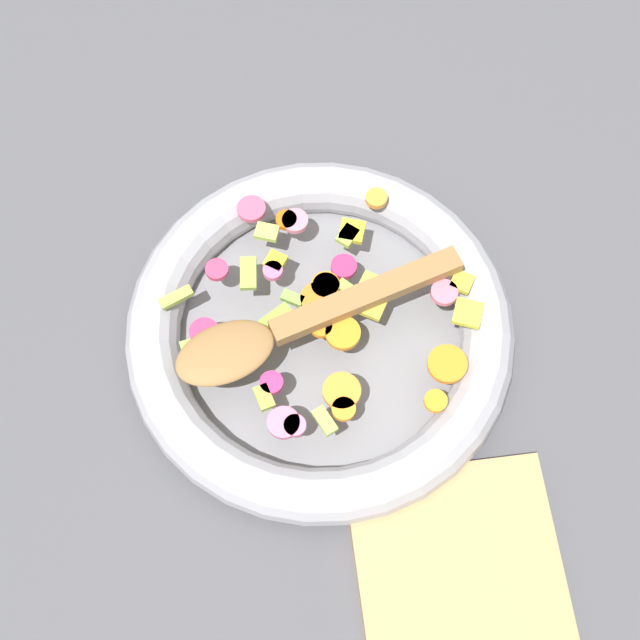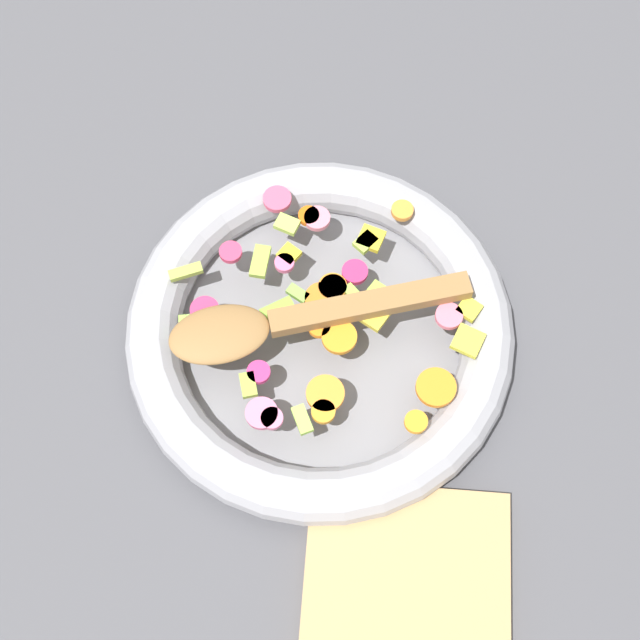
{
  "view_description": "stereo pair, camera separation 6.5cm",
  "coord_description": "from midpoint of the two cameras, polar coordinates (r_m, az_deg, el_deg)",
  "views": [
    {
      "loc": [
        -0.32,
        0.04,
        0.79
      ],
      "look_at": [
        0.0,
        0.0,
        0.05
      ],
      "focal_mm": 50.0,
      "sensor_mm": 36.0,
      "label": 1
    },
    {
      "loc": [
        -0.32,
        -0.02,
        0.79
      ],
      "look_at": [
        0.0,
        0.0,
        0.05
      ],
      "focal_mm": 50.0,
      "sensor_mm": 36.0,
      "label": 2
    }
  ],
  "objects": [
    {
      "name": "chopped_vegetables",
      "position": [
        0.8,
        2.73,
        0.29
      ],
      "size": [
        0.25,
        0.29,
        0.01
      ],
      "color": "orange",
      "rests_on": "skillet"
    },
    {
      "name": "wooden_spoon",
      "position": [
        0.79,
        0.2,
        -0.27
      ],
      "size": [
        0.12,
        0.27,
        0.01
      ],
      "color": "olive",
      "rests_on": "chopped_vegetables"
    },
    {
      "name": "ground_plane",
      "position": [
        0.85,
        2.17,
        -1.54
      ],
      "size": [
        4.0,
        4.0,
        0.0
      ],
      "primitive_type": "plane",
      "color": "#4C4C51"
    },
    {
      "name": "skillet",
      "position": [
        0.83,
        2.23,
        -0.97
      ],
      "size": [
        0.36,
        0.36,
        0.05
      ],
      "color": "slate",
      "rests_on": "ground_plane"
    }
  ]
}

